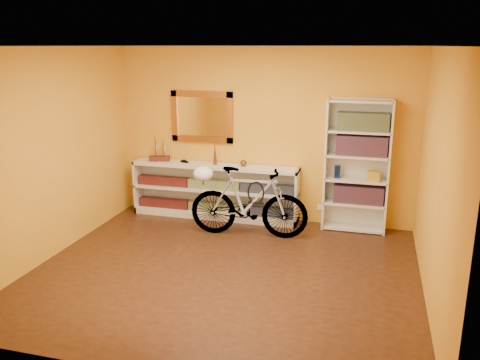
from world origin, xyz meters
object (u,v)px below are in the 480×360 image
(console_unit, at_px, (215,191))
(bicycle, at_px, (249,202))
(bookcase, at_px, (357,166))
(helmet, at_px, (203,174))

(console_unit, bearing_deg, bicycle, -41.57)
(console_unit, xyz_separation_m, bicycle, (0.70, -0.62, 0.07))
(console_unit, relative_size, bicycle, 1.54)
(bicycle, bearing_deg, bookcase, -69.58)
(bookcase, bearing_deg, console_unit, -179.32)
(bookcase, xyz_separation_m, bicycle, (-1.41, -0.65, -0.45))
(bookcase, xyz_separation_m, helmet, (-2.06, -0.70, -0.07))
(console_unit, bearing_deg, helmet, -85.00)
(console_unit, bearing_deg, bookcase, 0.68)
(console_unit, height_order, bookcase, bookcase)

